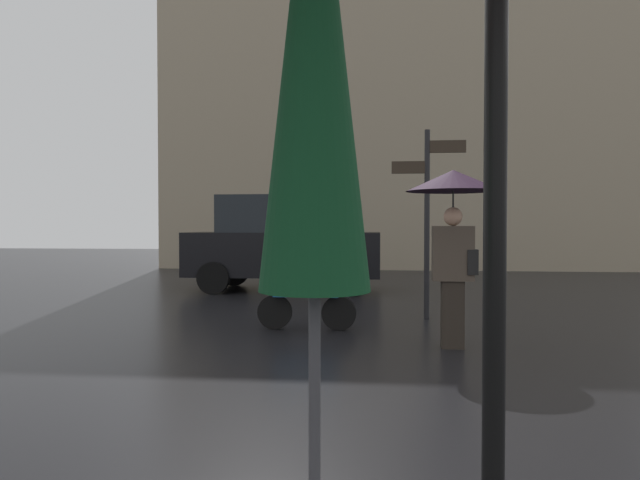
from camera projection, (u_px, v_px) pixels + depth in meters
The scene contains 6 objects.
folded_patio_umbrella_near at pixel (314, 83), 1.65m from camera, with size 0.49×0.49×2.69m.
pedestrian_with_umbrella at pixel (454, 205), 6.33m from camera, with size 1.06×1.06×2.01m.
parked_scooter at pixel (303, 288), 7.48m from camera, with size 1.32×0.32×1.23m.
parked_car_left at pixel (282, 243), 12.08m from camera, with size 4.07×1.85×2.02m.
street_signpost at pixel (427, 204), 8.32m from camera, with size 1.08×0.08×2.80m.
building_block at pixel (400, 65), 18.50m from camera, with size 15.65×2.19×13.37m, color gray.
Camera 1 is at (-0.72, -2.95, 1.38)m, focal length 31.68 mm.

